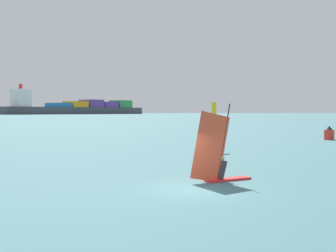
% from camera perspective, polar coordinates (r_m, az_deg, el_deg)
% --- Properties ---
extents(ground_plane, '(4000.00, 4000.00, 0.00)m').
position_cam_1_polar(ground_plane, '(19.62, 3.28, -8.26)').
color(ground_plane, '#386066').
extents(windsurfer, '(3.14, 2.05, 3.91)m').
position_cam_1_polar(windsurfer, '(21.67, 6.63, -4.60)').
color(windsurfer, red).
rests_on(windsurfer, ground_plane).
extents(cargo_ship, '(158.37, 182.27, 36.14)m').
position_cam_1_polar(cargo_ship, '(588.68, -11.67, 2.35)').
color(cargo_ship, '#3F444C').
rests_on(cargo_ship, ground_plane).
extents(distant_headland, '(1238.58, 539.33, 48.78)m').
position_cam_1_polar(distant_headland, '(1428.49, -2.12, 2.74)').
color(distant_headland, '#4C564C').
rests_on(distant_headland, ground_plane).
extents(channel_buoy, '(1.22, 1.22, 1.72)m').
position_cam_1_polar(channel_buoy, '(56.82, 20.38, -0.95)').
color(channel_buoy, red).
rests_on(channel_buoy, ground_plane).
extents(small_sailboat, '(9.19, 6.68, 8.92)m').
position_cam_1_polar(small_sailboat, '(207.15, 6.24, 1.14)').
color(small_sailboat, white).
rests_on(small_sailboat, ground_plane).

